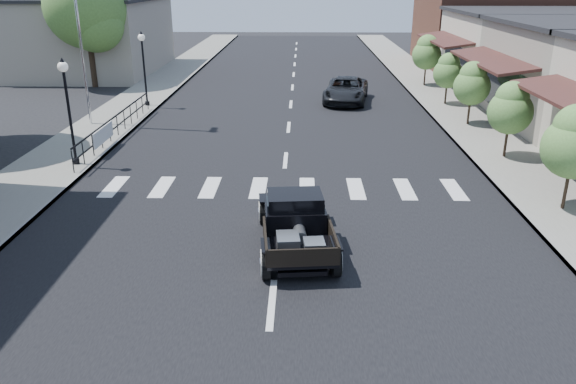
{
  "coord_description": "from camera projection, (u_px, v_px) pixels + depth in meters",
  "views": [
    {
      "loc": [
        0.6,
        -13.25,
        6.51
      ],
      "look_at": [
        0.24,
        1.09,
        1.0
      ],
      "focal_mm": 35.0,
      "sensor_mm": 36.0,
      "label": 1
    }
  ],
  "objects": [
    {
      "name": "sidewalk_left",
      "position": [
        125.0,
        111.0,
        28.89
      ],
      "size": [
        3.0,
        80.0,
        0.15
      ],
      "primitive_type": "cube",
      "color": "gray",
      "rests_on": "ground"
    },
    {
      "name": "sidewalk_right",
      "position": [
        457.0,
        112.0,
        28.49
      ],
      "size": [
        3.0,
        80.0,
        0.15
      ],
      "primitive_type": "cube",
      "color": "gray",
      "rests_on": "ground"
    },
    {
      "name": "banner",
      "position": [
        104.0,
        141.0,
        22.19
      ],
      "size": [
        0.04,
        2.2,
        0.6
      ],
      "primitive_type": null,
      "color": "silver",
      "rests_on": "sidewalk_left"
    },
    {
      "name": "road",
      "position": [
        290.0,
        113.0,
        28.71
      ],
      "size": [
        14.0,
        80.0,
        0.02
      ],
      "primitive_type": "cube",
      "color": "black",
      "rests_on": "ground"
    },
    {
      "name": "small_tree_a",
      "position": [
        571.0,
        160.0,
        15.97
      ],
      "size": [
        1.79,
        1.79,
        2.98
      ],
      "primitive_type": null,
      "color": "#507E39",
      "rests_on": "sidewalk_right"
    },
    {
      "name": "ground",
      "position": [
        278.0,
        242.0,
        14.72
      ],
      "size": [
        120.0,
        120.0,
        0.0
      ],
      "primitive_type": "plane",
      "color": "black",
      "rests_on": "ground"
    },
    {
      "name": "storefront_far",
      "position": [
        539.0,
        52.0,
        34.09
      ],
      "size": [
        10.0,
        9.0,
        4.5
      ],
      "primitive_type": "cube",
      "color": "beige",
      "rests_on": "ground"
    },
    {
      "name": "hotrod_pickup",
      "position": [
        296.0,
        222.0,
        14.14
      ],
      "size": [
        2.38,
        4.4,
        1.47
      ],
      "primitive_type": null,
      "rotation": [
        0.0,
        0.0,
        0.1
      ],
      "color": "black",
      "rests_on": "ground"
    },
    {
      "name": "second_car",
      "position": [
        346.0,
        90.0,
        30.94
      ],
      "size": [
        2.93,
        5.08,
        1.33
      ],
      "primitive_type": "imported",
      "rotation": [
        0.0,
        0.0,
        -0.16
      ],
      "color": "black",
      "rests_on": "ground"
    },
    {
      "name": "small_tree_b",
      "position": [
        509.0,
        121.0,
        20.82
      ],
      "size": [
        1.64,
        1.64,
        2.73
      ],
      "primitive_type": null,
      "color": "#507E39",
      "rests_on": "sidewalk_right"
    },
    {
      "name": "road_markings",
      "position": [
        288.0,
        139.0,
        24.05
      ],
      "size": [
        12.0,
        60.0,
        0.06
      ],
      "primitive_type": null,
      "color": "silver",
      "rests_on": "ground"
    },
    {
      "name": "lamp_post_b",
      "position": [
        69.0,
        113.0,
        19.76
      ],
      "size": [
        0.36,
        0.36,
        3.79
      ],
      "primitive_type": null,
      "color": "black",
      "rests_on": "sidewalk_left"
    },
    {
      "name": "big_tree_far",
      "position": [
        88.0,
        27.0,
        34.23
      ],
      "size": [
        4.98,
        4.98,
        7.31
      ],
      "primitive_type": null,
      "color": "#497231",
      "rests_on": "ground"
    },
    {
      "name": "far_building_right",
      "position": [
        497.0,
        19.0,
        42.96
      ],
      "size": [
        11.0,
        10.0,
        7.0
      ],
      "primitive_type": "cube",
      "color": "brown",
      "rests_on": "ground"
    },
    {
      "name": "small_tree_e",
      "position": [
        426.0,
        61.0,
        34.82
      ],
      "size": [
        1.78,
        1.78,
        2.96
      ],
      "primitive_type": null,
      "color": "#507E39",
      "rests_on": "sidewalk_right"
    },
    {
      "name": "railing",
      "position": [
        117.0,
        124.0,
        23.99
      ],
      "size": [
        0.08,
        10.0,
        1.0
      ],
      "primitive_type": null,
      "color": "black",
      "rests_on": "sidewalk_left"
    },
    {
      "name": "small_tree_d",
      "position": [
        447.0,
        79.0,
        29.7
      ],
      "size": [
        1.54,
        1.54,
        2.57
      ],
      "primitive_type": null,
      "color": "#507E39",
      "rests_on": "sidewalk_right"
    },
    {
      "name": "lamp_post_c",
      "position": [
        144.0,
        69.0,
        29.09
      ],
      "size": [
        0.36,
        0.36,
        3.79
      ],
      "primitive_type": null,
      "color": "black",
      "rests_on": "sidewalk_left"
    },
    {
      "name": "low_building_left",
      "position": [
        86.0,
        37.0,
        40.3
      ],
      "size": [
        10.0,
        12.0,
        5.0
      ],
      "primitive_type": "cube",
      "color": "gray",
      "rests_on": "ground"
    },
    {
      "name": "small_tree_c",
      "position": [
        471.0,
        94.0,
        25.53
      ],
      "size": [
        1.65,
        1.65,
        2.74
      ],
      "primitive_type": null,
      "color": "#507E39",
      "rests_on": "sidewalk_right"
    }
  ]
}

